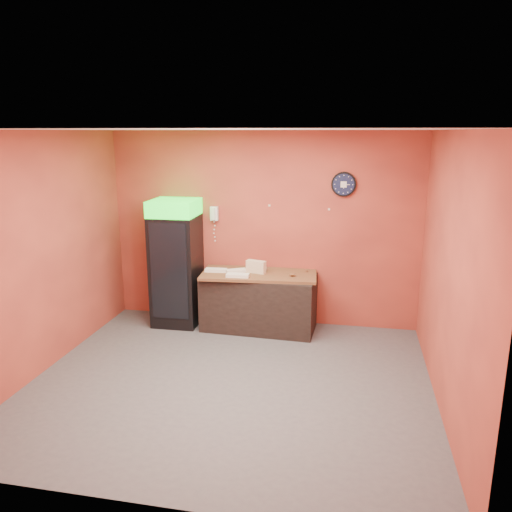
# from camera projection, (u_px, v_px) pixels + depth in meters

# --- Properties ---
(floor) EXTENTS (4.50, 4.50, 0.00)m
(floor) POSITION_uv_depth(u_px,v_px,m) (230.00, 382.00, 5.69)
(floor) COLOR #47474C
(floor) RESTS_ON ground
(back_wall) EXTENTS (4.50, 0.02, 2.80)m
(back_wall) POSITION_uv_depth(u_px,v_px,m) (263.00, 229.00, 7.26)
(back_wall) COLOR #C44C37
(back_wall) RESTS_ON floor
(left_wall) EXTENTS (0.02, 4.00, 2.80)m
(left_wall) POSITION_uv_depth(u_px,v_px,m) (41.00, 254.00, 5.78)
(left_wall) COLOR #C44C37
(left_wall) RESTS_ON floor
(right_wall) EXTENTS (0.02, 4.00, 2.80)m
(right_wall) POSITION_uv_depth(u_px,v_px,m) (449.00, 275.00, 4.93)
(right_wall) COLOR #C44C37
(right_wall) RESTS_ON floor
(ceiling) EXTENTS (4.50, 4.00, 0.02)m
(ceiling) POSITION_uv_depth(u_px,v_px,m) (227.00, 130.00, 5.02)
(ceiling) COLOR white
(ceiling) RESTS_ON back_wall
(beverage_cooler) EXTENTS (0.66, 0.67, 1.84)m
(beverage_cooler) POSITION_uv_depth(u_px,v_px,m) (175.00, 265.00, 7.23)
(beverage_cooler) COLOR black
(beverage_cooler) RESTS_ON floor
(prep_counter) EXTENTS (1.62, 0.77, 0.80)m
(prep_counter) POSITION_uv_depth(u_px,v_px,m) (259.00, 302.00, 7.16)
(prep_counter) COLOR black
(prep_counter) RESTS_ON floor
(wall_clock) EXTENTS (0.34, 0.06, 0.34)m
(wall_clock) POSITION_uv_depth(u_px,v_px,m) (344.00, 184.00, 6.85)
(wall_clock) COLOR black
(wall_clock) RESTS_ON back_wall
(wall_phone) EXTENTS (0.11, 0.10, 0.21)m
(wall_phone) POSITION_uv_depth(u_px,v_px,m) (214.00, 214.00, 7.29)
(wall_phone) COLOR white
(wall_phone) RESTS_ON back_wall
(butcher_paper) EXTENTS (1.67, 0.86, 0.04)m
(butcher_paper) POSITION_uv_depth(u_px,v_px,m) (259.00, 274.00, 7.06)
(butcher_paper) COLOR brown
(butcher_paper) RESTS_ON prep_counter
(sub_roll_stack) EXTENTS (0.29, 0.17, 0.18)m
(sub_roll_stack) POSITION_uv_depth(u_px,v_px,m) (256.00, 267.00, 7.04)
(sub_roll_stack) COLOR beige
(sub_roll_stack) RESTS_ON butcher_paper
(wrapped_sandwich_left) EXTENTS (0.31, 0.14, 0.04)m
(wrapped_sandwich_left) POSITION_uv_depth(u_px,v_px,m) (216.00, 270.00, 7.11)
(wrapped_sandwich_left) COLOR white
(wrapped_sandwich_left) RESTS_ON butcher_paper
(wrapped_sandwich_mid) EXTENTS (0.32, 0.14, 0.04)m
(wrapped_sandwich_mid) POSITION_uv_depth(u_px,v_px,m) (238.00, 275.00, 6.86)
(wrapped_sandwich_mid) COLOR white
(wrapped_sandwich_mid) RESTS_ON butcher_paper
(wrapped_sandwich_right) EXTENTS (0.31, 0.25, 0.04)m
(wrapped_sandwich_right) POSITION_uv_depth(u_px,v_px,m) (236.00, 271.00, 7.09)
(wrapped_sandwich_right) COLOR white
(wrapped_sandwich_right) RESTS_ON butcher_paper
(kitchen_tool) EXTENTS (0.05, 0.05, 0.05)m
(kitchen_tool) POSITION_uv_depth(u_px,v_px,m) (266.00, 269.00, 7.17)
(kitchen_tool) COLOR silver
(kitchen_tool) RESTS_ON butcher_paper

